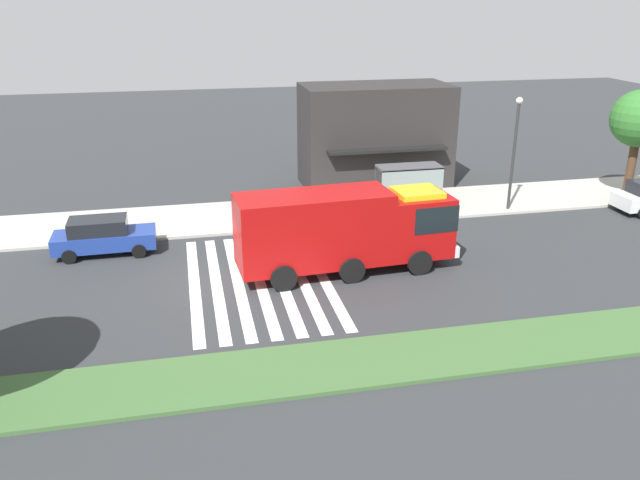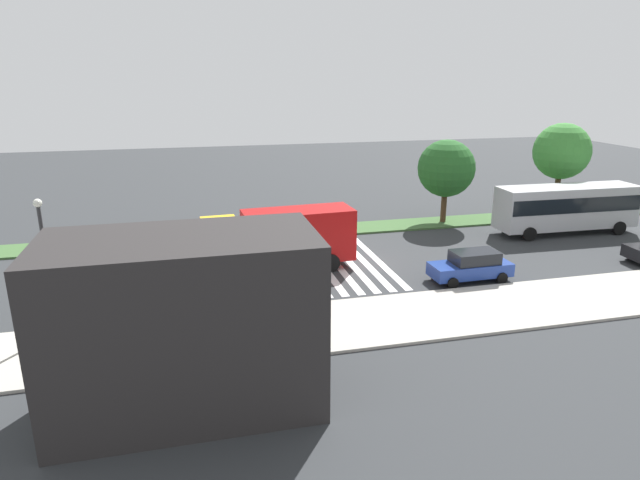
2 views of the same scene
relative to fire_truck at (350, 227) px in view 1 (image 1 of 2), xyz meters
The scene contains 11 objects.
ground_plane 5.76m from the fire_truck, behind, with size 120.00×120.00×0.00m, color #2D3033.
sidewalk 9.95m from the fire_truck, 123.52° to the left, with size 60.00×5.25×0.14m, color #ADA89E.
median_strip 9.47m from the fire_truck, 125.54° to the right, with size 60.00×3.00×0.14m, color #3D6033.
crosswalk 4.50m from the fire_truck, behind, with size 5.85×10.39×0.01m.
fire_truck is the anchor object (origin of this frame).
parked_car_mid 11.57m from the fire_truck, 158.06° to the left, with size 4.64×2.04×1.73m.
bus_stop_shelter 8.78m from the fire_truck, 53.06° to the left, with size 3.50×1.40×2.46m.
bench_near_shelter 7.27m from the fire_truck, 79.70° to the left, with size 1.60×0.50×0.90m.
street_lamp 12.49m from the fire_truck, 29.57° to the left, with size 0.36×0.36×6.16m.
storefront_building 13.98m from the fire_truck, 68.91° to the left, with size 9.03×5.31×6.23m.
sidewalk_tree_center 19.82m from the fire_truck, 19.35° to the left, with size 3.21×3.21×6.27m.
Camera 1 is at (-1.38, -24.82, 11.35)m, focal length 36.13 mm.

